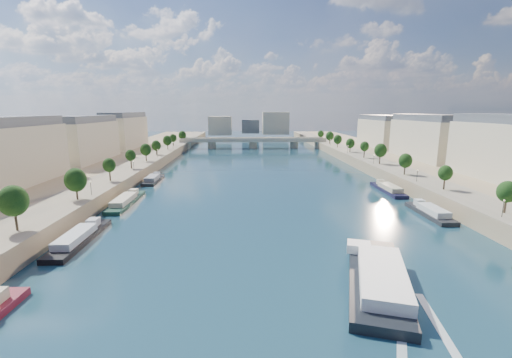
{
  "coord_description": "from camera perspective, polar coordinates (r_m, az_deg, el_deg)",
  "views": [
    {
      "loc": [
        -7.86,
        -29.25,
        29.81
      ],
      "look_at": [
        -3.26,
        91.97,
        5.0
      ],
      "focal_mm": 24.0,
      "sensor_mm": 36.0,
      "label": 1
    }
  ],
  "objects": [
    {
      "name": "pave_right",
      "position": [
        146.71,
        24.1,
        0.83
      ],
      "size": [
        14.0,
        520.0,
        0.1
      ],
      "primitive_type": "cube",
      "color": "gray",
      "rests_on": "quay_right"
    },
    {
      "name": "buildings_left",
      "position": [
        161.49,
        -30.84,
        5.19
      ],
      "size": [
        16.0,
        226.0,
        23.2
      ],
      "color": "beige",
      "rests_on": "ground"
    },
    {
      "name": "trees_left",
      "position": [
        140.79,
        -21.74,
        2.84
      ],
      "size": [
        4.8,
        268.8,
        8.26
      ],
      "color": "#382B1E",
      "rests_on": "ground"
    },
    {
      "name": "lamps_left",
      "position": [
        129.22,
        -22.35,
        0.87
      ],
      "size": [
        0.36,
        200.36,
        4.28
      ],
      "color": "black",
      "rests_on": "ground"
    },
    {
      "name": "tour_barge",
      "position": [
        65.27,
        19.56,
        -15.09
      ],
      "size": [
        18.08,
        32.85,
        4.29
      ],
      "rotation": [
        0.0,
        0.0,
        -0.3
      ],
      "color": "black",
      "rests_on": "ground"
    },
    {
      "name": "quay_left",
      "position": [
        146.85,
        -28.03,
        -0.53
      ],
      "size": [
        44.0,
        520.0,
        5.0
      ],
      "primitive_type": "cube",
      "color": "#9E8460",
      "rests_on": "ground"
    },
    {
      "name": "lamps_right",
      "position": [
        148.83,
        21.8,
        2.22
      ],
      "size": [
        0.36,
        200.36,
        4.28
      ],
      "color": "black",
      "rests_on": "ground"
    },
    {
      "name": "buildings_right",
      "position": [
        169.56,
        31.19,
        5.38
      ],
      "size": [
        16.0,
        226.0,
        23.2
      ],
      "color": "beige",
      "rests_on": "ground"
    },
    {
      "name": "moored_barges_right",
      "position": [
        93.07,
        33.39,
        -8.56
      ],
      "size": [
        5.0,
        124.1,
        3.6
      ],
      "color": "black",
      "rests_on": "ground"
    },
    {
      "name": "moored_barges_left",
      "position": [
        87.22,
        -27.98,
        -9.25
      ],
      "size": [
        5.0,
        154.86,
        3.6
      ],
      "color": "#191E37",
      "rests_on": "ground"
    },
    {
      "name": "ground",
      "position": [
        132.87,
        1.27,
        -1.41
      ],
      "size": [
        700.0,
        700.0,
        0.0
      ],
      "primitive_type": "plane",
      "color": "#0B2231",
      "rests_on": "ground"
    },
    {
      "name": "trees_right",
      "position": [
        154.0,
        21.98,
        3.51
      ],
      "size": [
        4.8,
        268.8,
        8.26
      ],
      "color": "#382B1E",
      "rests_on": "ground"
    },
    {
      "name": "pave_left",
      "position": [
        140.47,
        -22.61,
        0.51
      ],
      "size": [
        14.0,
        520.0,
        0.1
      ],
      "primitive_type": "cube",
      "color": "gray",
      "rests_on": "quay_left"
    },
    {
      "name": "bridge",
      "position": [
        267.06,
        -0.48,
        6.25
      ],
      "size": [
        112.0,
        12.0,
        8.15
      ],
      "color": "#C1B79E",
      "rests_on": "ground"
    },
    {
      "name": "wake",
      "position": [
        53.15,
        26.55,
        -23.88
      ],
      "size": [
        15.27,
        25.79,
        0.04
      ],
      "color": "silver",
      "rests_on": "ground"
    },
    {
      "name": "quay_right",
      "position": [
        154.36,
        29.03,
        -0.1
      ],
      "size": [
        44.0,
        520.0,
        5.0
      ],
      "primitive_type": "cube",
      "color": "#9E8460",
      "rests_on": "ground"
    },
    {
      "name": "skyline",
      "position": [
        349.27,
        -0.36,
        9.07
      ],
      "size": [
        79.0,
        42.0,
        22.0
      ],
      "color": "beige",
      "rests_on": "ground"
    }
  ]
}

